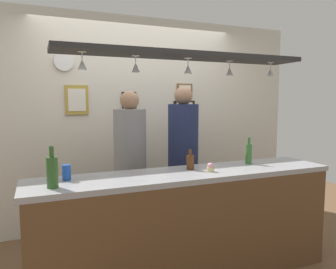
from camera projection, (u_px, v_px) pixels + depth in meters
name	position (u px, v px, depth m)	size (l,w,h in m)	color
ground_plane	(172.00, 258.00, 3.22)	(8.00, 8.00, 0.00)	brown
back_wall	(138.00, 122.00, 4.10)	(4.40, 0.06, 2.60)	silver
bar_counter	(195.00, 211.00, 2.69)	(2.70, 0.55, 0.95)	#99999E
overhead_glass_rack	(186.00, 55.00, 2.74)	(2.20, 0.36, 0.04)	black
hanging_wineglass_far_left	(82.00, 64.00, 2.39)	(0.07, 0.07, 0.13)	silver
hanging_wineglass_left	(136.00, 67.00, 2.60)	(0.07, 0.07, 0.13)	silver
hanging_wineglass_center_left	(188.00, 69.00, 2.74)	(0.07, 0.07, 0.13)	silver
hanging_wineglass_center	(229.00, 71.00, 2.95)	(0.07, 0.07, 0.13)	silver
hanging_wineglass_center_right	(270.00, 72.00, 3.06)	(0.07, 0.07, 0.13)	silver
person_left_grey_shirt	(130.00, 154.00, 3.39)	(0.34, 0.34, 1.67)	#2D334C
person_middle_navy_shirt	(183.00, 148.00, 3.62)	(0.34, 0.34, 1.72)	#2D334C
bottle_champagne_green	(52.00, 171.00, 2.28)	(0.08, 0.08, 0.30)	#2D5623
bottle_beer_green_import	(249.00, 153.00, 3.15)	(0.06, 0.06, 0.26)	#336B2D
bottle_beer_brown_stubby	(190.00, 162.00, 2.89)	(0.07, 0.07, 0.18)	#512D14
drink_can	(67.00, 172.00, 2.50)	(0.07, 0.07, 0.12)	#1E4CB2
cupcake	(210.00, 167.00, 2.81)	(0.06, 0.06, 0.08)	beige
picture_frame_upper_small	(185.00, 90.00, 4.25)	(0.22, 0.02, 0.18)	brown
picture_frame_caricature	(77.00, 100.00, 3.74)	(0.26, 0.02, 0.34)	#B29338
picture_frame_crest	(129.00, 102.00, 3.98)	(0.18, 0.02, 0.26)	black
picture_frame_lower_pair	(184.00, 108.00, 4.27)	(0.30, 0.02, 0.18)	black
wall_clock	(64.00, 61.00, 3.64)	(0.22, 0.22, 0.03)	white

